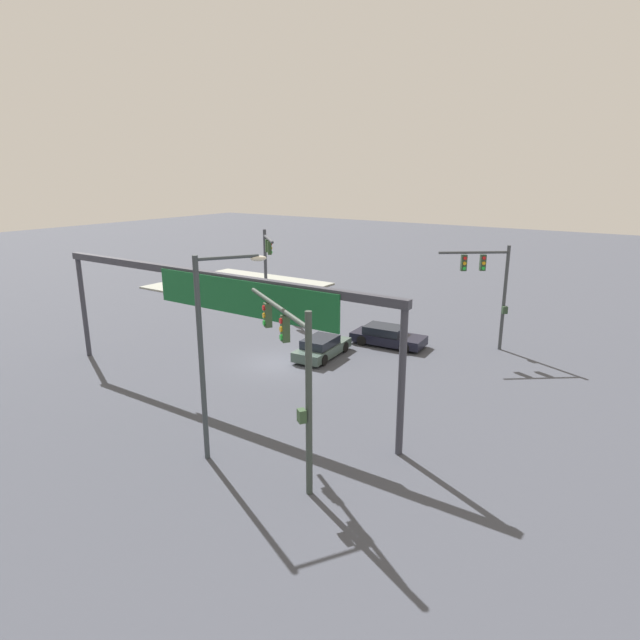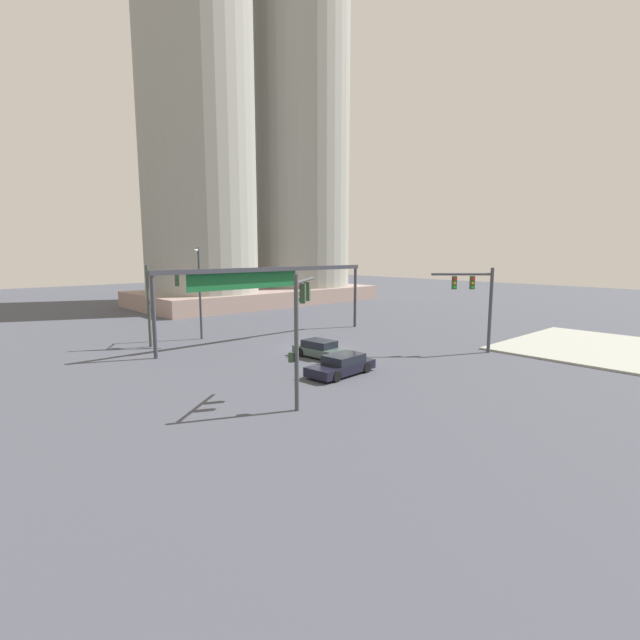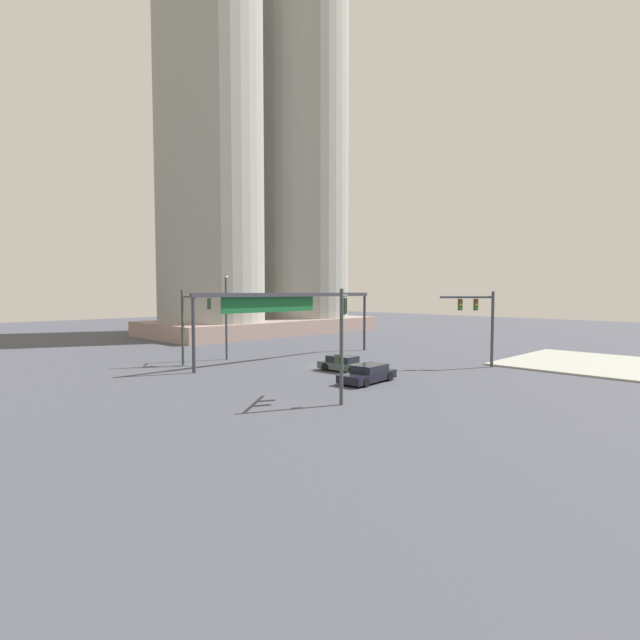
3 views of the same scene
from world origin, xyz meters
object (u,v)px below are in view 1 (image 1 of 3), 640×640
object	(u,v)px
traffic_signal_cross_street	(267,258)
streetlamp_curved_arm	(209,343)
traffic_signal_opposite_side	(490,281)
traffic_signal_near_corner	(291,358)
sedan_car_approaching	(322,347)
sedan_car_waiting_far	(387,336)

from	to	relation	value
traffic_signal_cross_street	streetlamp_curved_arm	size ratio (longest dim) A/B	0.81
traffic_signal_opposite_side	streetlamp_curved_arm	distance (m)	18.96
traffic_signal_cross_street	traffic_signal_opposite_side	bearing A→B (deg)	43.29
traffic_signal_cross_street	traffic_signal_near_corner	bearing A→B (deg)	-5.31
traffic_signal_opposite_side	sedan_car_approaching	bearing A→B (deg)	3.70
traffic_signal_near_corner	sedan_car_approaching	size ratio (longest dim) A/B	1.45
traffic_signal_near_corner	traffic_signal_opposite_side	distance (m)	17.62
traffic_signal_opposite_side	streetlamp_curved_arm	world-z (taller)	streetlamp_curved_arm
traffic_signal_opposite_side	sedan_car_waiting_far	world-z (taller)	traffic_signal_opposite_side
traffic_signal_near_corner	streetlamp_curved_arm	world-z (taller)	streetlamp_curved_arm
traffic_signal_cross_street	sedan_car_waiting_far	distance (m)	12.45
traffic_signal_cross_street	streetlamp_curved_arm	xyz separation A→B (m)	(-12.55, 18.27, 0.35)
traffic_signal_opposite_side	streetlamp_curved_arm	bearing A→B (deg)	38.40
traffic_signal_opposite_side	traffic_signal_cross_street	bearing A→B (deg)	-37.41
streetlamp_curved_arm	sedan_car_approaching	xyz separation A→B (m)	(3.04, -11.74, -3.97)
traffic_signal_opposite_side	sedan_car_approaching	xyz separation A→B (m)	(7.52, 6.68, -3.72)
sedan_car_approaching	sedan_car_waiting_far	distance (m)	4.69
traffic_signal_cross_street	sedan_car_waiting_far	bearing A→B (deg)	31.30
sedan_car_waiting_far	traffic_signal_opposite_side	bearing A→B (deg)	20.61
traffic_signal_near_corner	traffic_signal_opposite_side	world-z (taller)	traffic_signal_opposite_side
traffic_signal_cross_street	sedan_car_waiting_far	world-z (taller)	traffic_signal_cross_street
sedan_car_approaching	sedan_car_waiting_far	size ratio (longest dim) A/B	0.94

